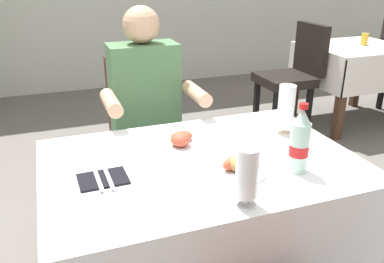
{
  "coord_description": "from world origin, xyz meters",
  "views": [
    {
      "loc": [
        -0.45,
        -1.11,
        1.45
      ],
      "look_at": [
        0.06,
        0.29,
        0.83
      ],
      "focal_mm": 37.75,
      "sensor_mm": 36.0,
      "label": 1
    }
  ],
  "objects_px": {
    "beer_glass_middle": "(286,109)",
    "background_chair_left": "(294,72)",
    "plate_near_camera": "(236,167)",
    "main_dining_table": "(200,198)",
    "cola_bottle_primary": "(300,142)",
    "chair_far_diner_seat": "(150,131)",
    "beer_glass_left": "(247,177)",
    "background_table_tumbler": "(365,39)",
    "plate_far_diner": "(181,142)",
    "napkin_cutlery_set": "(103,179)",
    "seated_diner_far": "(148,112)",
    "background_dining_table": "(353,65)"
  },
  "relations": [
    {
      "from": "chair_far_diner_seat",
      "to": "cola_bottle_primary",
      "type": "distance_m",
      "value": 1.09
    },
    {
      "from": "beer_glass_middle",
      "to": "background_chair_left",
      "type": "bearing_deg",
      "value": 55.07
    },
    {
      "from": "napkin_cutlery_set",
      "to": "background_chair_left",
      "type": "bearing_deg",
      "value": 41.99
    },
    {
      "from": "plate_far_diner",
      "to": "background_dining_table",
      "type": "height_order",
      "value": "plate_far_diner"
    },
    {
      "from": "beer_glass_middle",
      "to": "cola_bottle_primary",
      "type": "relative_size",
      "value": 0.86
    },
    {
      "from": "main_dining_table",
      "to": "beer_glass_middle",
      "type": "height_order",
      "value": "beer_glass_middle"
    },
    {
      "from": "main_dining_table",
      "to": "chair_far_diner_seat",
      "type": "distance_m",
      "value": 0.8
    },
    {
      "from": "chair_far_diner_seat",
      "to": "beer_glass_left",
      "type": "height_order",
      "value": "chair_far_diner_seat"
    },
    {
      "from": "cola_bottle_primary",
      "to": "background_table_tumbler",
      "type": "bearing_deg",
      "value": 43.76
    },
    {
      "from": "plate_near_camera",
      "to": "background_table_tumbler",
      "type": "distance_m",
      "value": 2.89
    },
    {
      "from": "plate_near_camera",
      "to": "background_chair_left",
      "type": "xyz_separation_m",
      "value": [
        1.48,
        1.85,
        -0.21
      ]
    },
    {
      "from": "plate_near_camera",
      "to": "plate_far_diner",
      "type": "xyz_separation_m",
      "value": [
        -0.11,
        0.28,
        -0.0
      ]
    },
    {
      "from": "plate_near_camera",
      "to": "background_dining_table",
      "type": "xyz_separation_m",
      "value": [
        2.14,
        1.85,
        -0.21
      ]
    },
    {
      "from": "cola_bottle_primary",
      "to": "background_chair_left",
      "type": "height_order",
      "value": "cola_bottle_primary"
    },
    {
      "from": "cola_bottle_primary",
      "to": "background_chair_left",
      "type": "bearing_deg",
      "value": 56.69
    },
    {
      "from": "main_dining_table",
      "to": "background_dining_table",
      "type": "height_order",
      "value": "same"
    },
    {
      "from": "seated_diner_far",
      "to": "beer_glass_left",
      "type": "distance_m",
      "value": 1.05
    },
    {
      "from": "beer_glass_left",
      "to": "background_chair_left",
      "type": "xyz_separation_m",
      "value": [
        1.54,
        2.06,
        -0.29
      ]
    },
    {
      "from": "napkin_cutlery_set",
      "to": "beer_glass_middle",
      "type": "bearing_deg",
      "value": 10.1
    },
    {
      "from": "plate_near_camera",
      "to": "beer_glass_left",
      "type": "distance_m",
      "value": 0.23
    },
    {
      "from": "napkin_cutlery_set",
      "to": "background_dining_table",
      "type": "bearing_deg",
      "value": 33.88
    },
    {
      "from": "chair_far_diner_seat",
      "to": "beer_glass_left",
      "type": "relative_size",
      "value": 4.89
    },
    {
      "from": "background_dining_table",
      "to": "background_table_tumbler",
      "type": "xyz_separation_m",
      "value": [
        0.08,
        -0.0,
        0.24
      ]
    },
    {
      "from": "main_dining_table",
      "to": "beer_glass_left",
      "type": "relative_size",
      "value": 6.04
    },
    {
      "from": "beer_glass_left",
      "to": "cola_bottle_primary",
      "type": "relative_size",
      "value": 0.76
    },
    {
      "from": "seated_diner_far",
      "to": "cola_bottle_primary",
      "type": "xyz_separation_m",
      "value": [
        0.34,
        -0.9,
        0.15
      ]
    },
    {
      "from": "chair_far_diner_seat",
      "to": "beer_glass_middle",
      "type": "relative_size",
      "value": 4.34
    },
    {
      "from": "seated_diner_far",
      "to": "main_dining_table",
      "type": "bearing_deg",
      "value": -86.91
    },
    {
      "from": "beer_glass_left",
      "to": "cola_bottle_primary",
      "type": "distance_m",
      "value": 0.32
    },
    {
      "from": "chair_far_diner_seat",
      "to": "background_chair_left",
      "type": "bearing_deg",
      "value": 30.36
    },
    {
      "from": "main_dining_table",
      "to": "napkin_cutlery_set",
      "type": "height_order",
      "value": "napkin_cutlery_set"
    },
    {
      "from": "beer_glass_left",
      "to": "napkin_cutlery_set",
      "type": "height_order",
      "value": "beer_glass_left"
    },
    {
      "from": "plate_far_diner",
      "to": "background_table_tumbler",
      "type": "distance_m",
      "value": 2.81
    },
    {
      "from": "main_dining_table",
      "to": "plate_far_diner",
      "type": "relative_size",
      "value": 4.9
    },
    {
      "from": "plate_near_camera",
      "to": "beer_glass_middle",
      "type": "xyz_separation_m",
      "value": [
        0.36,
        0.25,
        0.09
      ]
    },
    {
      "from": "plate_far_diner",
      "to": "background_dining_table",
      "type": "distance_m",
      "value": 2.75
    },
    {
      "from": "main_dining_table",
      "to": "background_dining_table",
      "type": "xyz_separation_m",
      "value": [
        2.22,
        1.72,
        -0.02
      ]
    },
    {
      "from": "cola_bottle_primary",
      "to": "background_chair_left",
      "type": "xyz_separation_m",
      "value": [
        1.26,
        1.92,
        -0.31
      ]
    },
    {
      "from": "seated_diner_far",
      "to": "beer_glass_middle",
      "type": "height_order",
      "value": "seated_diner_far"
    },
    {
      "from": "plate_near_camera",
      "to": "cola_bottle_primary",
      "type": "height_order",
      "value": "cola_bottle_primary"
    },
    {
      "from": "main_dining_table",
      "to": "seated_diner_far",
      "type": "height_order",
      "value": "seated_diner_far"
    },
    {
      "from": "chair_far_diner_seat",
      "to": "plate_far_diner",
      "type": "bearing_deg",
      "value": -92.59
    },
    {
      "from": "beer_glass_left",
      "to": "background_table_tumbler",
      "type": "bearing_deg",
      "value": 42.05
    },
    {
      "from": "chair_far_diner_seat",
      "to": "background_dining_table",
      "type": "xyz_separation_m",
      "value": [
        2.22,
        0.91,
        0.0
      ]
    },
    {
      "from": "seated_diner_far",
      "to": "plate_near_camera",
      "type": "distance_m",
      "value": 0.84
    },
    {
      "from": "main_dining_table",
      "to": "cola_bottle_primary",
      "type": "xyz_separation_m",
      "value": [
        0.3,
        -0.2,
        0.28
      ]
    },
    {
      "from": "seated_diner_far",
      "to": "napkin_cutlery_set",
      "type": "height_order",
      "value": "seated_diner_far"
    },
    {
      "from": "plate_far_diner",
      "to": "cola_bottle_primary",
      "type": "height_order",
      "value": "cola_bottle_primary"
    },
    {
      "from": "napkin_cutlery_set",
      "to": "background_chair_left",
      "type": "relative_size",
      "value": 0.2
    },
    {
      "from": "beer_glass_middle",
      "to": "napkin_cutlery_set",
      "type": "bearing_deg",
      "value": -169.9
    }
  ]
}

